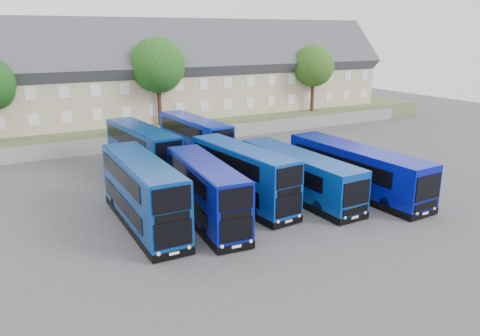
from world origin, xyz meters
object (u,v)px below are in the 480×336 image
object	(u,v)px
dd_front_mid	(206,193)
tree_mid	(159,67)
dd_front_left	(143,194)
tree_east	(314,67)
coach_east_a	(298,176)
tree_far	(318,61)

from	to	relation	value
dd_front_mid	tree_mid	distance (m)	24.15
dd_front_left	tree_east	size ratio (longest dim) A/B	1.30
dd_front_left	coach_east_a	distance (m)	11.53
dd_front_mid	tree_mid	xyz separation A→B (m)	(5.24, 22.75, 6.16)
tree_mid	tree_east	xyz separation A→B (m)	(20.00, -0.50, -0.68)
dd_front_mid	tree_east	distance (m)	34.10
tree_mid	tree_east	bearing A→B (deg)	-1.43
dd_front_left	coach_east_a	bearing A→B (deg)	0.04
dd_front_left	dd_front_mid	bearing A→B (deg)	-18.54
dd_front_mid	coach_east_a	world-z (taller)	dd_front_mid
dd_front_mid	tree_far	xyz separation A→B (m)	(31.24, 29.25, 5.82)
coach_east_a	tree_far	bearing A→B (deg)	48.54
dd_front_left	tree_mid	world-z (taller)	tree_mid
tree_mid	tree_far	bearing A→B (deg)	14.04
tree_mid	tree_east	distance (m)	20.02
dd_front_mid	coach_east_a	bearing A→B (deg)	13.38
dd_front_mid	tree_mid	world-z (taller)	tree_mid
dd_front_left	tree_far	size ratio (longest dim) A/B	1.22
dd_front_left	tree_east	bearing A→B (deg)	36.83
tree_east	dd_front_left	bearing A→B (deg)	-144.01
dd_front_left	dd_front_mid	size ratio (longest dim) A/B	1.07
coach_east_a	tree_east	distance (m)	27.96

